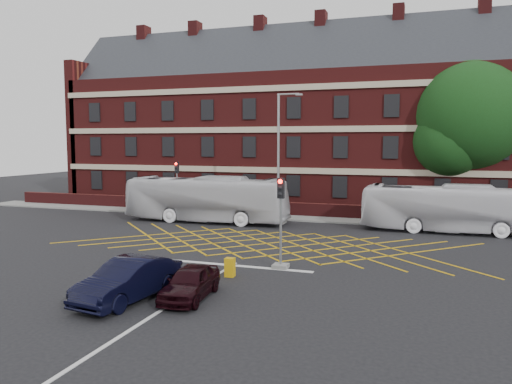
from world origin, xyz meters
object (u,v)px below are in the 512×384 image
(bus_right, at_px, (449,208))
(car_navy, at_px, (129,280))
(bus_left, at_px, (206,199))
(traffic_light_near, at_px, (281,231))
(direction_signs, at_px, (161,197))
(utility_cabinet, at_px, (230,267))
(deciduous_tree, at_px, (469,124))
(street_lamp, at_px, (279,179))
(traffic_light_far, at_px, (177,192))
(car_maroon, at_px, (190,282))

(bus_right, distance_m, car_navy, 22.57)
(bus_left, distance_m, traffic_light_near, 14.63)
(direction_signs, relative_size, utility_cabinet, 2.62)
(deciduous_tree, xyz_separation_m, street_lamp, (-13.18, -8.19, -4.07))
(bus_left, height_order, street_lamp, street_lamp)
(car_navy, distance_m, deciduous_tree, 30.99)
(bus_right, height_order, utility_cabinet, bus_right)
(bus_right, bearing_deg, traffic_light_near, 147.91)
(street_lamp, relative_size, utility_cabinet, 11.16)
(traffic_light_far, bearing_deg, bus_right, -6.60)
(bus_left, xyz_separation_m, deciduous_tree, (18.52, 9.18, 5.63))
(car_maroon, bearing_deg, traffic_light_near, 64.94)
(traffic_light_far, bearing_deg, traffic_light_near, -48.55)
(bus_left, relative_size, car_maroon, 3.33)
(utility_cabinet, bearing_deg, bus_left, 118.27)
(direction_signs, height_order, utility_cabinet, direction_signs)
(traffic_light_far, relative_size, direction_signs, 1.94)
(car_maroon, xyz_separation_m, deciduous_tree, (11.49, 26.14, 6.70))
(utility_cabinet, bearing_deg, car_navy, -118.95)
(car_maroon, bearing_deg, deciduous_tree, 61.42)
(street_lamp, distance_m, utility_cabinet, 15.01)
(car_navy, height_order, direction_signs, direction_signs)
(street_lamp, bearing_deg, direction_signs, 170.65)
(car_maroon, relative_size, street_lamp, 0.39)
(car_navy, relative_size, traffic_light_near, 1.11)
(bus_right, relative_size, traffic_light_far, 2.65)
(car_maroon, bearing_deg, car_navy, -160.58)
(traffic_light_near, bearing_deg, car_maroon, -110.20)
(bus_right, height_order, car_navy, bus_right)
(bus_right, distance_m, traffic_light_near, 14.95)
(bus_left, relative_size, car_navy, 2.59)
(car_navy, bearing_deg, deciduous_tree, 71.01)
(bus_right, height_order, street_lamp, street_lamp)
(utility_cabinet, bearing_deg, deciduous_tree, 63.83)
(deciduous_tree, distance_m, direction_signs, 25.48)
(traffic_light_near, bearing_deg, bus_right, 58.10)
(car_navy, distance_m, traffic_light_far, 23.50)
(utility_cabinet, bearing_deg, traffic_light_far, 124.02)
(bus_right, relative_size, deciduous_tree, 0.92)
(car_navy, distance_m, direction_signs, 23.12)
(bus_left, distance_m, car_maroon, 18.40)
(deciduous_tree, relative_size, traffic_light_far, 2.87)
(bus_right, distance_m, direction_signs, 22.41)
(car_maroon, bearing_deg, bus_left, 107.67)
(car_navy, distance_m, street_lamp, 19.06)
(traffic_light_near, xyz_separation_m, utility_cabinet, (-1.72, -2.12, -1.34))
(bus_left, relative_size, bus_right, 1.08)
(car_navy, bearing_deg, direction_signs, 124.25)
(bus_right, bearing_deg, traffic_light_far, 83.21)
(bus_left, height_order, utility_cabinet, bus_left)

